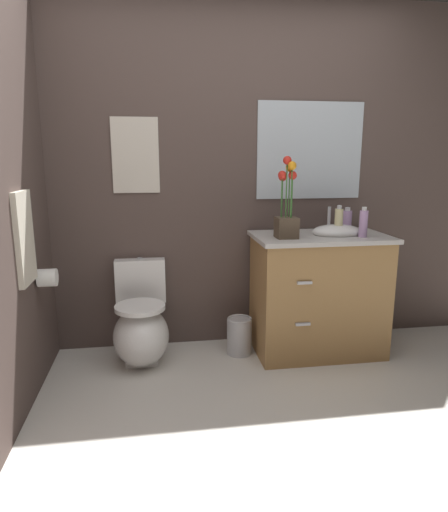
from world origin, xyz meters
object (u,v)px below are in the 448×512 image
(soap_bottle, at_px, (339,221))
(toilet_paper_roll, at_px, (47,278))
(lotion_bottle, at_px, (363,223))
(hand_wash_bottle, at_px, (347,221))
(hanging_towel, at_px, (24,238))
(wall_poster, at_px, (135,155))
(wall_mirror, at_px, (310,151))
(trash_bin, at_px, (239,335))
(flower_vase, at_px, (287,211))
(toilet, at_px, (141,328))
(vanity_cabinet, at_px, (318,292))

(soap_bottle, distance_m, toilet_paper_roll, 1.96)
(toilet_paper_roll, bearing_deg, lotion_bottle, 1.24)
(hand_wash_bottle, bearing_deg, toilet_paper_roll, -173.10)
(lotion_bottle, relative_size, hanging_towel, 0.40)
(soap_bottle, relative_size, hanging_towel, 0.40)
(wall_poster, bearing_deg, wall_mirror, 0.00)
(lotion_bottle, xyz_separation_m, trash_bin, (-0.82, 0.16, -0.83))
(flower_vase, relative_size, trash_bin, 1.99)
(toilet, distance_m, vanity_cabinet, 1.29)
(wall_poster, relative_size, wall_mirror, 0.65)
(hanging_towel, bearing_deg, wall_mirror, 19.58)
(soap_bottle, height_order, toilet_paper_roll, soap_bottle)
(soap_bottle, bearing_deg, toilet, 178.19)
(wall_poster, bearing_deg, trash_bin, -20.38)
(toilet, relative_size, trash_bin, 2.54)
(flower_vase, height_order, soap_bottle, flower_vase)
(lotion_bottle, relative_size, wall_mirror, 0.26)
(vanity_cabinet, height_order, hanging_towel, hanging_towel)
(soap_bottle, relative_size, toilet_paper_roll, 1.89)
(hanging_towel, bearing_deg, wall_poster, 47.91)
(toilet_paper_roll, bearing_deg, hanging_towel, -105.29)
(trash_bin, bearing_deg, toilet, -179.34)
(toilet, height_order, toilet_paper_roll, toilet_paper_roll)
(flower_vase, bearing_deg, lotion_bottle, -5.24)
(vanity_cabinet, relative_size, hand_wash_bottle, 5.77)
(soap_bottle, xyz_separation_m, wall_poster, (-1.39, 0.31, 0.45))
(toilet, xyz_separation_m, hand_wash_bottle, (1.49, 0.05, 0.71))
(toilet, distance_m, hanging_towel, 1.02)
(wall_mirror, bearing_deg, wall_poster, 180.00)
(lotion_bottle, bearing_deg, trash_bin, 169.00)
(toilet, distance_m, lotion_bottle, 1.69)
(hanging_towel, bearing_deg, toilet, 33.49)
(vanity_cabinet, bearing_deg, wall_mirror, 90.52)
(trash_bin, distance_m, toilet_paper_roll, 1.37)
(soap_bottle, distance_m, wall_poster, 1.49)
(soap_bottle, bearing_deg, hanging_towel, -169.93)
(lotion_bottle, bearing_deg, hanging_towel, -173.39)
(trash_bin, bearing_deg, lotion_bottle, -11.00)
(hand_wash_bottle, xyz_separation_m, toilet_paper_roll, (-2.04, -0.25, -0.27))
(hand_wash_bottle, relative_size, hanging_towel, 0.35)
(flower_vase, bearing_deg, hand_wash_bottle, 17.10)
(toilet, distance_m, flower_vase, 1.28)
(lotion_bottle, bearing_deg, wall_mirror, 120.99)
(flower_vase, relative_size, lotion_bottle, 2.64)
(wall_mirror, bearing_deg, soap_bottle, -68.94)
(vanity_cabinet, relative_size, flower_vase, 1.94)
(toilet, relative_size, lotion_bottle, 3.35)
(hand_wash_bottle, bearing_deg, soap_bottle, -137.58)
(flower_vase, xyz_separation_m, hand_wash_bottle, (0.50, 0.15, -0.10))
(hand_wash_bottle, relative_size, wall_poster, 0.35)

